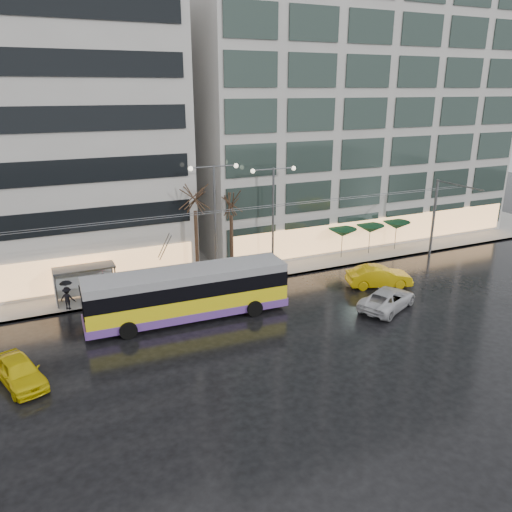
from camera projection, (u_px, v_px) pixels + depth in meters
ground at (248, 344)px, 29.99m from camera, size 140.00×140.00×0.00m
sidewalk at (204, 266)px, 42.83m from camera, size 80.00×10.00×0.15m
kerb at (225, 286)px, 38.56m from camera, size 80.00×0.10×0.15m
building_right at (345, 109)px, 49.80m from camera, size 32.00×14.00×25.00m
trolleybus at (188, 295)px, 32.82m from camera, size 13.39×5.40×6.17m
catenary at (216, 240)px, 35.87m from camera, size 42.24×5.12×7.00m
bus_shelter at (79, 276)px, 35.29m from camera, size 4.20×1.60×2.51m
street_lamp_near at (215, 207)px, 38.18m from camera, size 3.96×0.36×9.03m
street_lamp_far at (273, 204)px, 40.23m from camera, size 3.96×0.36×8.53m
tree_a at (195, 194)px, 37.41m from camera, size 3.20×3.20×8.40m
tree_b at (231, 199)px, 38.98m from camera, size 3.20×3.20×7.70m
parasol_a at (342, 233)px, 44.19m from camera, size 2.50×2.50×2.65m
parasol_b at (370, 229)px, 45.37m from camera, size 2.50×2.50×2.65m
parasol_c at (396, 225)px, 46.55m from camera, size 2.50×2.50×2.65m
taxi_a at (19, 371)px, 25.69m from camera, size 3.01×4.64×1.47m
taxi_b at (379, 276)px, 38.45m from camera, size 5.22×3.19×1.62m
sedan_silver at (387, 299)px, 34.58m from camera, size 5.62×4.30×1.42m
pedestrian_a at (103, 278)px, 35.95m from camera, size 0.98×1.00×2.19m
pedestrian_b at (118, 284)px, 36.63m from camera, size 0.80×0.65×1.55m
pedestrian_c at (67, 294)px, 34.02m from camera, size 1.20×1.11×2.11m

